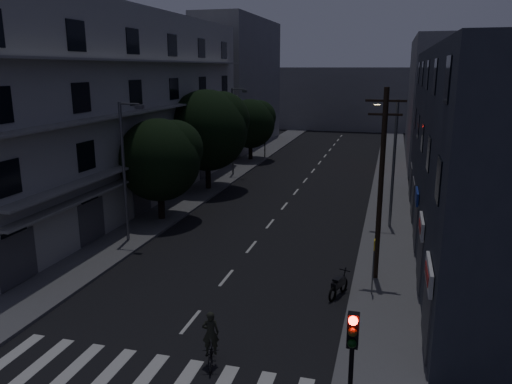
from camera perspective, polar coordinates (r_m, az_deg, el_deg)
The scene contains 23 objects.
ground at distance 41.79m, azimuth 4.71°, elevation 0.18°, with size 160.00×160.00×0.00m, color black.
sidewalk_left at distance 43.73m, azimuth -4.98°, elevation 0.89°, with size 3.00×90.00×0.15m, color #565659.
sidewalk_right at distance 41.12m, azimuth 15.04°, elevation -0.39°, with size 3.00×90.00×0.15m, color #565659.
crosswalk at distance 17.90m, azimuth -12.72°, elevation -20.20°, with size 10.90×3.00×0.01m.
lane_markings at distance 47.80m, azimuth 6.11°, elevation 1.91°, with size 0.15×60.50×0.01m.
building_left at distance 38.29m, azimuth -15.28°, elevation 9.08°, with size 7.00×36.00×14.00m.
building_right at distance 29.61m, azimuth 24.17°, elevation 4.11°, with size 6.19×28.00×11.00m.
building_far_left at distance 65.85m, azimuth -1.84°, elevation 12.31°, with size 6.00×20.00×16.00m, color slate.
building_far_right at distance 57.20m, azimuth 20.23°, elevation 9.70°, with size 6.00×20.00×13.00m, color slate.
building_far_end at distance 85.37m, azimuth 10.52°, elevation 10.46°, with size 24.00×8.00×10.00m, color slate.
tree_near at distance 33.19m, azimuth -10.89°, elevation 3.98°, with size 5.41×5.41×6.67m.
tree_mid at distance 41.22m, azimuth -5.50°, elevation 7.37°, with size 6.62×6.62×8.15m.
tree_far at distance 54.68m, azimuth -0.57°, elevation 8.02°, with size 5.29×5.29×6.55m.
traffic_signal_near at distance 13.06m, azimuth 10.87°, elevation -18.01°, with size 0.28×0.37×4.10m.
traffic_signal_far_right at distance 54.78m, azimuth 14.41°, elevation 6.39°, with size 0.28×0.37×4.10m.
traffic_signal_far_left at distance 55.82m, azimuth 1.02°, elevation 6.96°, with size 0.28×0.37×4.10m.
street_lamp_left_near at distance 29.17m, azimuth -14.70°, elevation 2.95°, with size 1.51×0.25×8.00m.
street_lamp_right at distance 32.01m, azimuth 15.30°, elevation 3.87°, with size 1.51×0.25×8.00m.
street_lamp_left_far at distance 46.76m, azimuth -2.56°, elevation 7.42°, with size 1.51×0.25×8.00m.
utility_pole at distance 23.61m, azimuth 14.10°, elevation 1.12°, with size 1.80×0.24×9.00m.
bus_stop_sign at distance 22.71m, azimuth 13.31°, elevation -7.21°, with size 0.06×0.35×2.52m.
motorcycle at distance 23.02m, azimuth 9.40°, elevation -10.56°, with size 0.82×1.77×1.18m.
cyclist at distance 17.95m, azimuth -5.17°, elevation -17.23°, with size 1.02×1.67×2.00m.
Camera 1 is at (7.37, -14.91, 9.97)m, focal length 35.00 mm.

